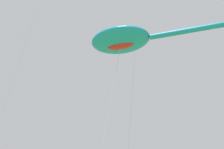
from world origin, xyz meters
TOP-DOWN VIEW (x-y plane):
  - big_show_kite at (1.60, 10.69)m, footprint 11.09×12.71m
  - small_kite_streamer_purple at (3.06, 10.84)m, footprint 0.75×3.18m

SIDE VIEW (x-z plane):
  - big_show_kite at x=1.60m, z-range 7.33..23.48m
  - small_kite_streamer_purple at x=3.06m, z-range 7.32..23.58m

